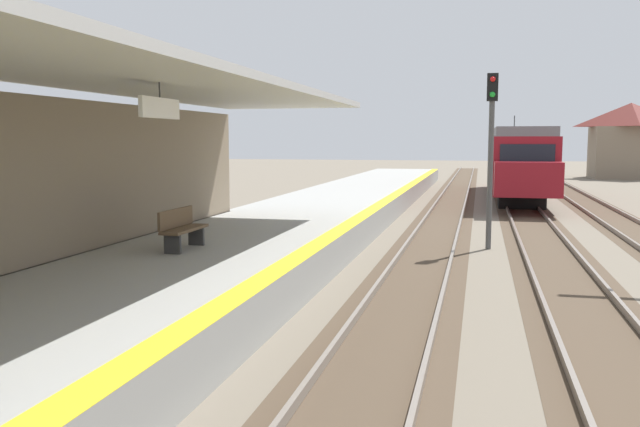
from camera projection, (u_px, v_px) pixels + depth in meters
station_platform at (236, 255)px, 16.46m from camera, size 5.00×80.00×0.91m
track_pair_nearest_platform at (428, 251)px, 19.36m from camera, size 2.34×120.00×0.16m
track_pair_middle at (551, 256)px, 18.57m from camera, size 2.34×120.00×0.16m
approaching_train at (517, 159)px, 37.58m from camera, size 2.93×19.60×4.76m
rail_signal_post at (491, 142)px, 19.73m from camera, size 0.32×0.34×5.20m
platform_bench at (182, 228)px, 14.46m from camera, size 0.45×1.60×0.88m
distant_trackside_house at (630, 139)px, 56.77m from camera, size 6.60×5.28×6.40m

